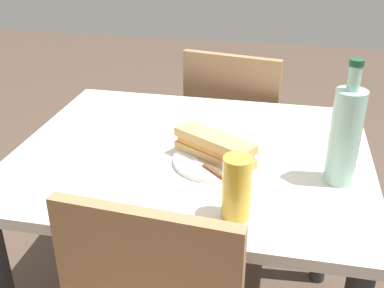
{
  "coord_description": "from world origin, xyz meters",
  "views": [
    {
      "loc": [
        -0.25,
        1.18,
        1.35
      ],
      "look_at": [
        0.0,
        0.0,
        0.74
      ],
      "focal_mm": 44.08,
      "sensor_mm": 36.0,
      "label": 1
    }
  ],
  "objects_px": {
    "plate_near": "(214,160)",
    "water_bottle": "(345,135)",
    "baguette_sandwich_near": "(215,147)",
    "dining_table": "(192,185)",
    "chair_near": "(236,134)",
    "beer_glass": "(237,188)",
    "knife_near": "(205,165)"
  },
  "relations": [
    {
      "from": "plate_near",
      "to": "water_bottle",
      "type": "xyz_separation_m",
      "value": [
        -0.33,
        0.03,
        0.12
      ]
    },
    {
      "from": "dining_table",
      "to": "beer_glass",
      "type": "relative_size",
      "value": 6.71
    },
    {
      "from": "chair_near",
      "to": "water_bottle",
      "type": "xyz_separation_m",
      "value": [
        -0.34,
        0.7,
        0.36
      ]
    },
    {
      "from": "chair_near",
      "to": "beer_glass",
      "type": "distance_m",
      "value": 0.96
    },
    {
      "from": "baguette_sandwich_near",
      "to": "beer_glass",
      "type": "bearing_deg",
      "value": 110.42
    },
    {
      "from": "baguette_sandwich_near",
      "to": "knife_near",
      "type": "xyz_separation_m",
      "value": [
        0.02,
        0.05,
        -0.03
      ]
    },
    {
      "from": "chair_near",
      "to": "baguette_sandwich_near",
      "type": "distance_m",
      "value": 0.73
    },
    {
      "from": "water_bottle",
      "to": "chair_near",
      "type": "bearing_deg",
      "value": -64.18
    },
    {
      "from": "dining_table",
      "to": "baguette_sandwich_near",
      "type": "xyz_separation_m",
      "value": [
        -0.08,
        0.06,
        0.17
      ]
    },
    {
      "from": "chair_near",
      "to": "knife_near",
      "type": "height_order",
      "value": "chair_near"
    },
    {
      "from": "plate_near",
      "to": "baguette_sandwich_near",
      "type": "xyz_separation_m",
      "value": [
        0.0,
        0.0,
        0.04
      ]
    },
    {
      "from": "knife_near",
      "to": "dining_table",
      "type": "bearing_deg",
      "value": -63.08
    },
    {
      "from": "baguette_sandwich_near",
      "to": "knife_near",
      "type": "relative_size",
      "value": 1.74
    },
    {
      "from": "water_bottle",
      "to": "baguette_sandwich_near",
      "type": "bearing_deg",
      "value": -4.77
    },
    {
      "from": "dining_table",
      "to": "water_bottle",
      "type": "bearing_deg",
      "value": 167.56
    },
    {
      "from": "dining_table",
      "to": "water_bottle",
      "type": "height_order",
      "value": "water_bottle"
    },
    {
      "from": "dining_table",
      "to": "chair_near",
      "type": "distance_m",
      "value": 0.63
    },
    {
      "from": "chair_near",
      "to": "beer_glass",
      "type": "xyz_separation_m",
      "value": [
        -0.1,
        0.91,
        0.3
      ]
    },
    {
      "from": "water_bottle",
      "to": "beer_glass",
      "type": "xyz_separation_m",
      "value": [
        0.24,
        0.21,
        -0.06
      ]
    },
    {
      "from": "chair_near",
      "to": "beer_glass",
      "type": "height_order",
      "value": "beer_glass"
    },
    {
      "from": "chair_near",
      "to": "baguette_sandwich_near",
      "type": "xyz_separation_m",
      "value": [
        -0.01,
        0.67,
        0.28
      ]
    },
    {
      "from": "beer_glass",
      "to": "chair_near",
      "type": "bearing_deg",
      "value": -83.68
    },
    {
      "from": "chair_near",
      "to": "dining_table",
      "type": "bearing_deg",
      "value": 84.23
    },
    {
      "from": "chair_near",
      "to": "plate_near",
      "type": "bearing_deg",
      "value": 91.12
    },
    {
      "from": "chair_near",
      "to": "water_bottle",
      "type": "distance_m",
      "value": 0.86
    },
    {
      "from": "chair_near",
      "to": "baguette_sandwich_near",
      "type": "height_order",
      "value": "chair_near"
    },
    {
      "from": "water_bottle",
      "to": "beer_glass",
      "type": "relative_size",
      "value": 2.13
    },
    {
      "from": "water_bottle",
      "to": "dining_table",
      "type": "bearing_deg",
      "value": -12.44
    },
    {
      "from": "water_bottle",
      "to": "beer_glass",
      "type": "bearing_deg",
      "value": 41.05
    },
    {
      "from": "dining_table",
      "to": "plate_near",
      "type": "xyz_separation_m",
      "value": [
        -0.08,
        0.06,
        0.13
      ]
    },
    {
      "from": "beer_glass",
      "to": "knife_near",
      "type": "bearing_deg",
      "value": -60.17
    },
    {
      "from": "plate_near",
      "to": "water_bottle",
      "type": "relative_size",
      "value": 0.7
    }
  ]
}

